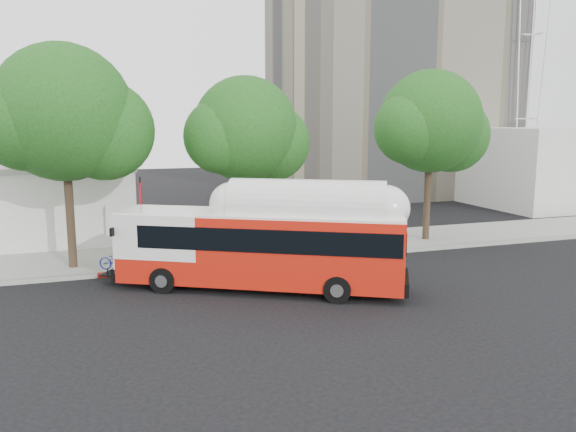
# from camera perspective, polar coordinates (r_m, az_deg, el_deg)

# --- Properties ---
(ground) EXTENTS (120.00, 120.00, 0.00)m
(ground) POSITION_cam_1_polar(r_m,az_deg,el_deg) (22.59, 2.09, -7.05)
(ground) COLOR black
(ground) RESTS_ON ground
(sidewalk) EXTENTS (60.00, 5.00, 0.15)m
(sidewalk) POSITION_cam_1_polar(r_m,az_deg,el_deg) (28.54, -2.50, -3.37)
(sidewalk) COLOR gray
(sidewalk) RESTS_ON ground
(curb_strip) EXTENTS (60.00, 0.30, 0.15)m
(curb_strip) POSITION_cam_1_polar(r_m,az_deg,el_deg) (26.12, -0.92, -4.58)
(curb_strip) COLOR gray
(curb_strip) RESTS_ON ground
(red_curb_segment) EXTENTS (10.00, 0.32, 0.16)m
(red_curb_segment) POSITION_cam_1_polar(r_m,az_deg,el_deg) (25.41, -7.41, -5.06)
(red_curb_segment) COLOR maroon
(red_curb_segment) RESTS_ON ground
(street_tree_left) EXTENTS (6.67, 5.80, 9.74)m
(street_tree_left) POSITION_cam_1_polar(r_m,az_deg,el_deg) (25.83, -20.75, 9.28)
(street_tree_left) COLOR #2D2116
(street_tree_left) RESTS_ON ground
(street_tree_mid) EXTENTS (5.75, 5.00, 8.62)m
(street_tree_mid) POSITION_cam_1_polar(r_m,az_deg,el_deg) (27.25, -3.54, 8.38)
(street_tree_mid) COLOR #2D2116
(street_tree_mid) RESTS_ON ground
(street_tree_right) EXTENTS (6.21, 5.40, 9.18)m
(street_tree_right) POSITION_cam_1_polar(r_m,az_deg,el_deg) (31.20, 14.87, 8.87)
(street_tree_right) COLOR #2D2116
(street_tree_right) RESTS_ON ground
(transit_bus) EXTENTS (11.30, 7.46, 3.48)m
(transit_bus) POSITION_cam_1_polar(r_m,az_deg,el_deg) (21.61, -2.64, -3.35)
(transit_bus) COLOR red
(transit_bus) RESTS_ON ground
(signal_pole) EXTENTS (0.12, 0.39, 4.16)m
(signal_pole) POSITION_cam_1_polar(r_m,az_deg,el_deg) (24.90, -14.64, -0.75)
(signal_pole) COLOR #A21119
(signal_pole) RESTS_ON ground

